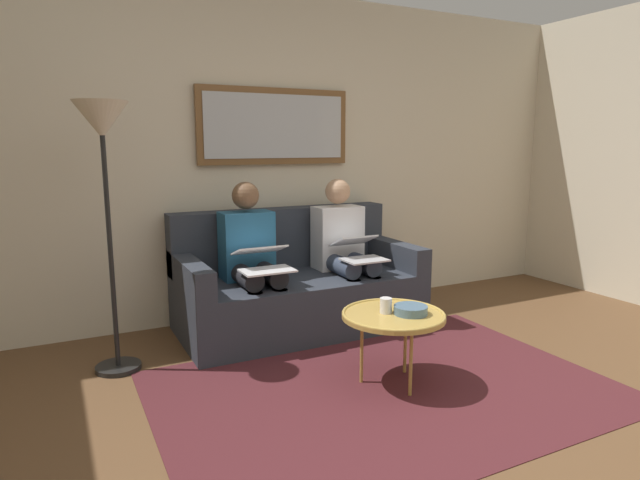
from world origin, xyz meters
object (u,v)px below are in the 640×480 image
couch (296,287)px  laptop_silver (358,249)px  coffee_table (393,316)px  standing_lamp (103,151)px  laptop_white (263,259)px  person_left (344,247)px  person_right (251,256)px  cup (386,305)px  bowl (411,310)px  framed_mirror (275,126)px

couch → laptop_silver: bearing=142.5°
coffee_table → standing_lamp: standing_lamp is taller
couch → standing_lamp: standing_lamp is taller
laptop_silver → laptop_white: bearing=0.6°
person_left → person_right: size_ratio=1.00×
couch → person_left: size_ratio=1.59×
cup → laptop_white: bearing=-63.9°
couch → laptop_white: couch is taller
bowl → laptop_white: laptop_white is taller
coffee_table → cup: size_ratio=6.73×
laptop_white → couch: bearing=-141.7°
coffee_table → standing_lamp: size_ratio=0.37×
laptop_silver → framed_mirror: bearing=-60.7°
cup → laptop_silver: (-0.34, -0.89, 0.15)m
standing_lamp → framed_mirror: bearing=-154.2°
coffee_table → cup: 0.07m
bowl → laptop_silver: size_ratio=0.49×
person_right → standing_lamp: 1.25m
cup → laptop_white: size_ratio=0.24×
couch → laptop_silver: couch is taller
couch → person_left: (-0.38, 0.07, 0.30)m
person_left → bowl: bearing=79.6°
bowl → person_right: size_ratio=0.17×
bowl → person_right: bearing=-65.4°
coffee_table → person_right: person_right is taller
standing_lamp → laptop_silver: bearing=179.1°
coffee_table → person_left: bearing=-104.9°
coffee_table → standing_lamp: 1.97m
framed_mirror → coffee_table: framed_mirror is taller
framed_mirror → bowl: size_ratio=6.51×
laptop_silver → standing_lamp: size_ratio=0.24×
framed_mirror → coffee_table: (-0.08, 1.61, -1.13)m
couch → person_right: bearing=10.1°
laptop_white → standing_lamp: bearing=-2.1°
cup → person_left: (-0.34, -1.11, 0.13)m
couch → laptop_white: (0.38, 0.30, 0.32)m
couch → framed_mirror: 1.30m
cup → standing_lamp: bearing=-33.1°
coffee_table → laptop_silver: (-0.31, -0.92, 0.21)m
couch → cup: couch is taller
framed_mirror → laptop_silver: (-0.38, 0.68, -0.92)m
laptop_silver → person_left: bearing=-90.0°
cup → standing_lamp: 1.90m
person_right → laptop_white: person_right is taller
cup → person_right: person_right is taller
couch → standing_lamp: size_ratio=1.09×
bowl → laptop_silver: (-0.22, -0.97, 0.17)m
couch → person_left: bearing=169.9°
person_left → coffee_table: bearing=75.1°
bowl → standing_lamp: standing_lamp is taller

